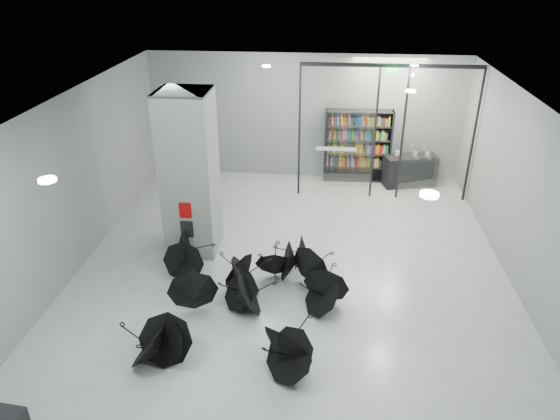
# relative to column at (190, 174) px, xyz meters

# --- Properties ---
(room) EXTENTS (14.00, 14.02, 4.01)m
(room) POSITION_rel_column_xyz_m (2.50, -2.00, 0.84)
(room) COLOR gray
(room) RESTS_ON ground
(column) EXTENTS (1.20, 1.20, 4.00)m
(column) POSITION_rel_column_xyz_m (0.00, 0.00, 0.00)
(column) COLOR slate
(column) RESTS_ON ground
(fire_cabinet) EXTENTS (0.28, 0.04, 0.38)m
(fire_cabinet) POSITION_rel_column_xyz_m (0.00, -0.62, -0.65)
(fire_cabinet) COLOR #A50A07
(fire_cabinet) RESTS_ON column
(info_panel) EXTENTS (0.30, 0.03, 0.42)m
(info_panel) POSITION_rel_column_xyz_m (0.00, -0.62, -1.15)
(info_panel) COLOR black
(info_panel) RESTS_ON column
(exit_sign) EXTENTS (0.30, 0.06, 0.15)m
(exit_sign) POSITION_rel_column_xyz_m (4.90, 3.30, 1.82)
(exit_sign) COLOR #0CE533
(exit_sign) RESTS_ON room
(glass_partition) EXTENTS (5.06, 0.08, 4.00)m
(glass_partition) POSITION_rel_column_xyz_m (4.89, 3.50, 0.18)
(glass_partition) COLOR silver
(glass_partition) RESTS_ON ground
(bookshelf) EXTENTS (2.13, 0.47, 2.33)m
(bookshelf) POSITION_rel_column_xyz_m (4.21, 4.75, -0.83)
(bookshelf) COLOR black
(bookshelf) RESTS_ON ground
(shop_counter) EXTENTS (1.75, 1.05, 0.98)m
(shop_counter) POSITION_rel_column_xyz_m (5.89, 4.50, -1.51)
(shop_counter) COLOR black
(shop_counter) RESTS_ON ground
(umbrella_cluster) EXTENTS (4.54, 4.53, 1.27)m
(umbrella_cluster) POSITION_rel_column_xyz_m (1.72, -2.46, -1.70)
(umbrella_cluster) COLOR black
(umbrella_cluster) RESTS_ON ground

